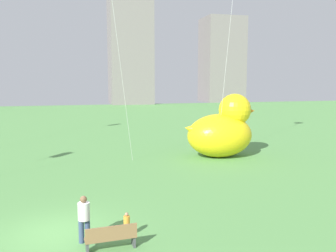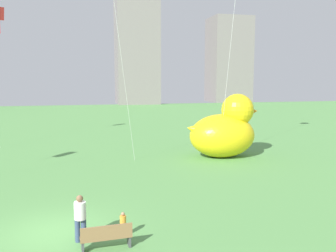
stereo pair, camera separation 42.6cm
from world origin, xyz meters
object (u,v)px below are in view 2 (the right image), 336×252
park_bench (106,236)px  giant_inflatable_duck (225,130)px  person_child (123,223)px  person_adult (80,216)px

park_bench → giant_inflatable_duck: size_ratio=0.31×
park_bench → person_child: bearing=53.1°
person_adult → person_child: bearing=1.0°
park_bench → person_child: 1.10m
park_bench → person_adult: (-0.85, 0.85, 0.46)m
park_bench → person_child: size_ratio=1.86×
person_child → giant_inflatable_duck: giant_inflatable_duck is taller
person_adult → giant_inflatable_duck: size_ratio=0.30×
person_child → giant_inflatable_duck: size_ratio=0.17×
giant_inflatable_duck → park_bench: bearing=-126.2°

